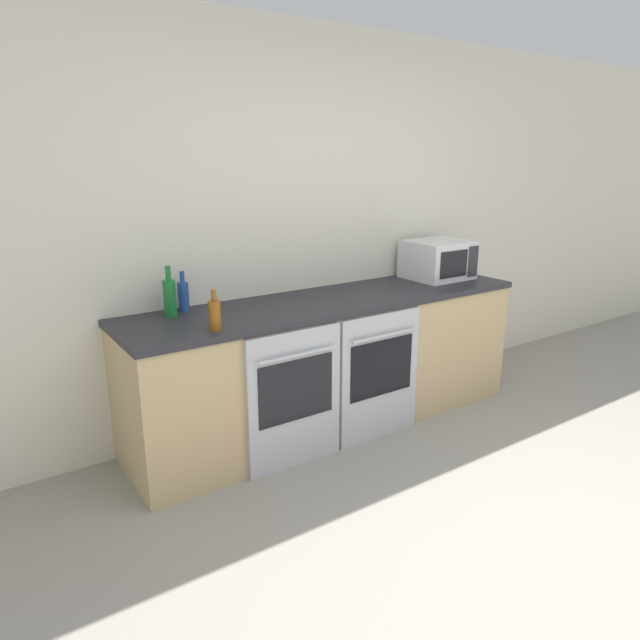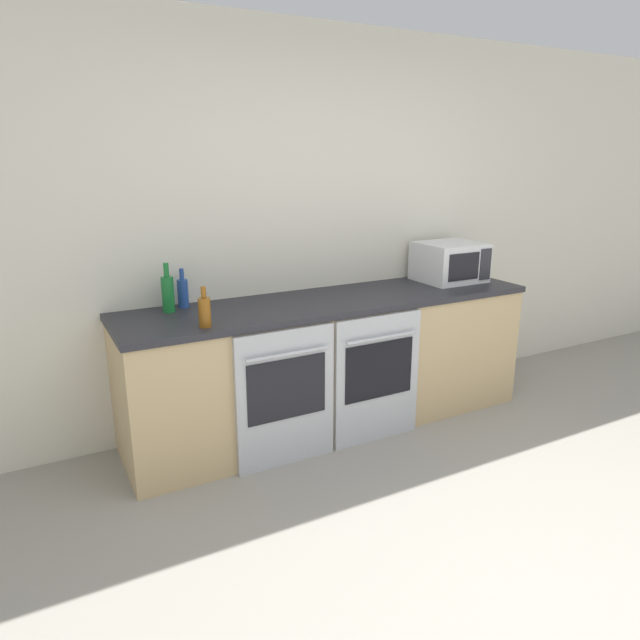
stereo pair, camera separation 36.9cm
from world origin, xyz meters
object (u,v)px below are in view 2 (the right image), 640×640
(microwave, at_px, (450,262))
(bottle_green, at_px, (168,293))
(oven_right, at_px, (378,378))
(bottle_blue, at_px, (183,292))
(oven_left, at_px, (286,398))
(bottle_amber, at_px, (205,311))

(microwave, xyz_separation_m, bottle_green, (-2.05, 0.10, -0.03))
(oven_right, relative_size, bottle_green, 2.84)
(microwave, relative_size, bottle_blue, 1.87)
(oven_left, relative_size, bottle_green, 2.84)
(microwave, bearing_deg, bottle_green, 177.25)
(oven_left, bearing_deg, bottle_green, 134.63)
(oven_left, xyz_separation_m, oven_right, (0.64, 0.00, 0.00))
(microwave, relative_size, bottle_green, 1.53)
(microwave, relative_size, bottle_amber, 2.01)
(bottle_green, bearing_deg, oven_right, -24.37)
(oven_left, height_order, oven_right, same)
(oven_right, bearing_deg, bottle_blue, 150.71)
(oven_right, distance_m, bottle_blue, 1.32)
(oven_left, distance_m, bottle_blue, 0.90)
(oven_left, distance_m, bottle_amber, 0.70)
(oven_left, bearing_deg, microwave, 15.40)
(microwave, bearing_deg, bottle_amber, -171.15)
(bottle_blue, height_order, bottle_amber, bottle_blue)
(oven_left, height_order, bottle_amber, bottle_amber)
(oven_right, xyz_separation_m, bottle_amber, (-1.06, 0.12, 0.55))
(bottle_green, height_order, bottle_blue, bottle_green)
(bottle_green, xyz_separation_m, bottle_amber, (0.10, -0.40, -0.03))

